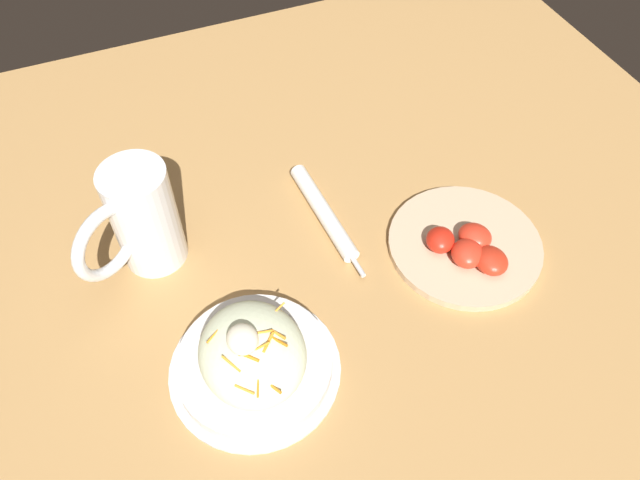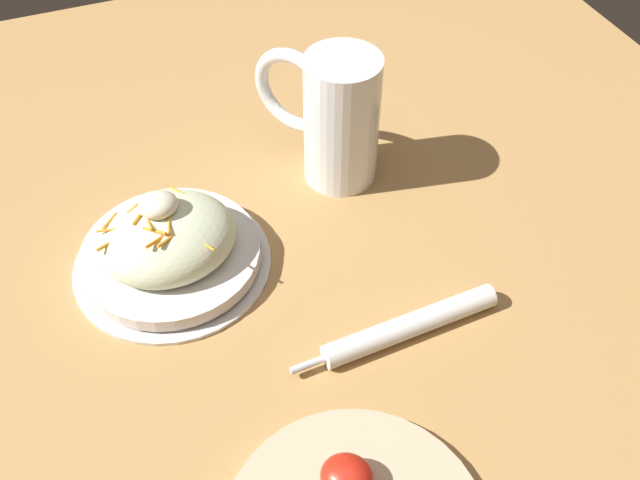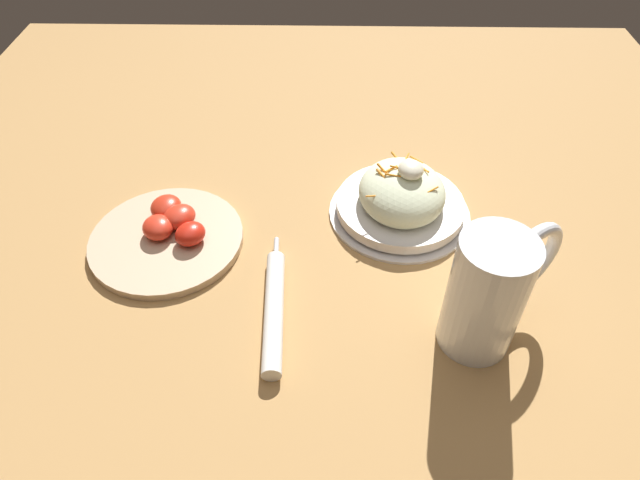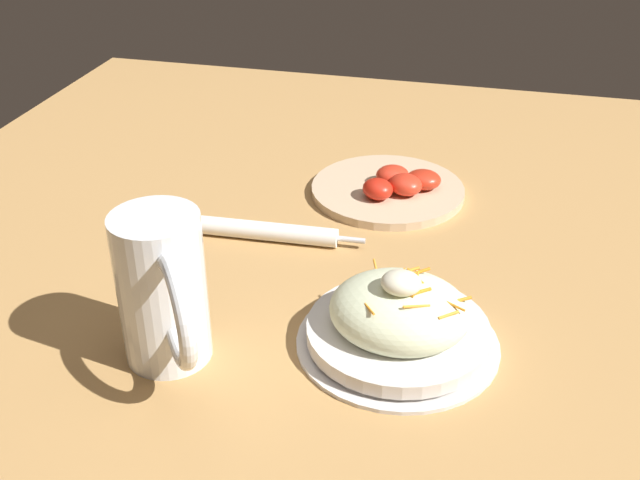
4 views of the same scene
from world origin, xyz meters
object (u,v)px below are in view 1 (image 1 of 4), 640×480
at_px(salad_plate, 253,358).
at_px(tomato_plate, 466,245).
at_px(beer_mug, 143,224).
at_px(napkin_roll, 324,212).

relative_size(salad_plate, tomato_plate, 0.97).
height_order(beer_mug, napkin_roll, beer_mug).
height_order(napkin_roll, tomato_plate, tomato_plate).
bearing_deg(salad_plate, tomato_plate, -79.42).
bearing_deg(salad_plate, napkin_roll, -41.56).
bearing_deg(napkin_roll, salad_plate, 138.44).
relative_size(napkin_roll, tomato_plate, 1.02).
height_order(salad_plate, napkin_roll, salad_plate).
bearing_deg(salad_plate, beer_mug, 18.79).
relative_size(salad_plate, beer_mug, 1.32).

